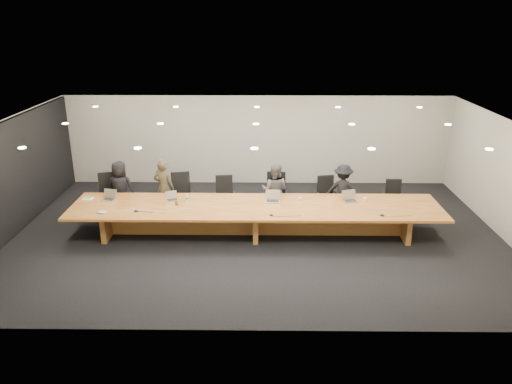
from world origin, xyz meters
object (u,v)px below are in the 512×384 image
person_a (120,189)px  chair_mid_left (225,196)px  person_d (343,190)px  mic_center (271,215)px  mic_right (382,215)px  laptop_d (273,196)px  mic_left (136,211)px  water_bottle (187,198)px  laptop_b (172,196)px  paper_cup_near (300,200)px  person_c (275,190)px  chair_right (328,196)px  person_b (164,188)px  chair_far_right (394,198)px  amber_mug (177,203)px  chair_mid_right (276,195)px  laptop_e (351,196)px  chair_far_left (109,195)px  av_box (102,212)px  laptop_a (108,195)px  conference_table (256,215)px  chair_left (181,195)px  paper_cup_far (365,199)px

person_a → chair_mid_left: bearing=-176.7°
person_d → mic_center: bearing=57.5°
mic_right → laptop_d: bearing=161.0°
mic_left → water_bottle: bearing=29.6°
chair_mid_left → mic_center: chair_mid_left is taller
laptop_b → paper_cup_near: laptop_b is taller
laptop_b → water_bottle: bearing=-39.4°
person_c → chair_right: bearing=-160.8°
mic_right → person_b: bearing=161.7°
paper_cup_near → person_d: bearing=38.2°
person_c → paper_cup_near: bearing=139.9°
chair_far_right → amber_mug: 5.76m
chair_mid_right → laptop_e: bearing=-25.0°
chair_mid_left → laptop_d: (1.26, -0.93, 0.34)m
chair_mid_right → person_a: person_a is taller
chair_far_left → person_c: size_ratio=0.80×
chair_far_left → laptop_e: 6.35m
chair_far_right → amber_mug: bearing=-166.0°
av_box → mic_left: mic_left is taller
laptop_a → person_c: bearing=22.1°
conference_table → person_c: person_c is taller
av_box → mic_left: size_ratio=1.59×
laptop_e → chair_mid_right: bearing=138.4°
laptop_d → laptop_e: laptop_d is taller
chair_mid_right → laptop_d: bearing=-95.7°
chair_left → chair_mid_left: size_ratio=1.09×
amber_mug → person_d: bearing=16.3°
chair_far_right → paper_cup_far: 1.37m
amber_mug → av_box: amber_mug is taller
conference_table → chair_far_left: size_ratio=7.63×
chair_mid_left → mic_center: (1.22, -1.82, 0.22)m
laptop_b → mic_right: laptop_b is taller
person_d → amber_mug: size_ratio=14.20×
chair_mid_left → mic_center: bearing=-63.7°
person_c → laptop_e: size_ratio=4.21×
person_c → chair_mid_left: bearing=11.2°
laptop_b → person_b: bearing=89.0°
person_b → mic_left: person_b is taller
av_box → mic_right: size_ratio=1.66×
laptop_e → av_box: laptop_e is taller
laptop_d → water_bottle: (-2.12, -0.04, -0.04)m
laptop_a → mic_left: laptop_a is taller
person_b → laptop_e: bearing=-173.6°
person_b → person_c: 2.95m
chair_far_right → person_d: bearing=-179.3°
paper_cup_far → mic_right: (0.23, -0.93, -0.03)m
water_bottle → laptop_d: bearing=1.2°
chair_far_left → laptop_b: (1.84, -0.82, 0.27)m
person_c → mic_right: bearing=158.4°
person_d → av_box: (-5.91, -1.78, 0.05)m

